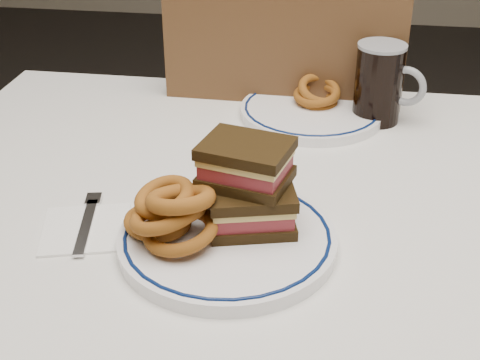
# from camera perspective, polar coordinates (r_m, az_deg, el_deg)

# --- Properties ---
(dining_table) EXTENTS (1.27, 0.87, 0.75)m
(dining_table) POSITION_cam_1_polar(r_m,az_deg,el_deg) (1.07, 4.65, -5.78)
(dining_table) COLOR white
(dining_table) RESTS_ON floor
(chair_far) EXTENTS (0.47, 0.47, 0.99)m
(chair_far) POSITION_cam_1_polar(r_m,az_deg,el_deg) (1.53, 3.84, 1.24)
(chair_far) COLOR #4E3619
(chair_far) RESTS_ON floor
(main_plate) EXTENTS (0.29, 0.29, 0.02)m
(main_plate) POSITION_cam_1_polar(r_m,az_deg,el_deg) (0.89, -1.09, -5.05)
(main_plate) COLOR white
(main_plate) RESTS_ON dining_table
(reuben_sandwich) EXTENTS (0.14, 0.13, 0.12)m
(reuben_sandwich) POSITION_cam_1_polar(r_m,az_deg,el_deg) (0.87, 0.74, -0.45)
(reuben_sandwich) COLOR black
(reuben_sandwich) RESTS_ON main_plate
(onion_rings_main) EXTENTS (0.13, 0.12, 0.10)m
(onion_rings_main) POSITION_cam_1_polar(r_m,az_deg,el_deg) (0.86, -5.92, -2.89)
(onion_rings_main) COLOR brown
(onion_rings_main) RESTS_ON main_plate
(ketchup_ramekin) EXTENTS (0.06, 0.06, 0.04)m
(ketchup_ramekin) POSITION_cam_1_polar(r_m,az_deg,el_deg) (0.93, -0.73, -1.00)
(ketchup_ramekin) COLOR silver
(ketchup_ramekin) RESTS_ON main_plate
(beer_mug) EXTENTS (0.13, 0.09, 0.15)m
(beer_mug) POSITION_cam_1_polar(r_m,az_deg,el_deg) (1.24, 11.89, 8.13)
(beer_mug) COLOR black
(beer_mug) RESTS_ON dining_table
(far_plate) EXTENTS (0.27, 0.27, 0.02)m
(far_plate) POSITION_cam_1_polar(r_m,az_deg,el_deg) (1.26, 6.11, 5.88)
(far_plate) COLOR white
(far_plate) RESTS_ON dining_table
(onion_rings_far) EXTENTS (0.09, 0.09, 0.07)m
(onion_rings_far) POSITION_cam_1_polar(r_m,az_deg,el_deg) (1.27, 6.60, 7.29)
(onion_rings_far) COLOR brown
(onion_rings_far) RESTS_ON far_plate
(napkin_fork) EXTENTS (0.15, 0.16, 0.01)m
(napkin_fork) POSITION_cam_1_polar(r_m,az_deg,el_deg) (0.95, -12.96, -3.96)
(napkin_fork) COLOR white
(napkin_fork) RESTS_ON dining_table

